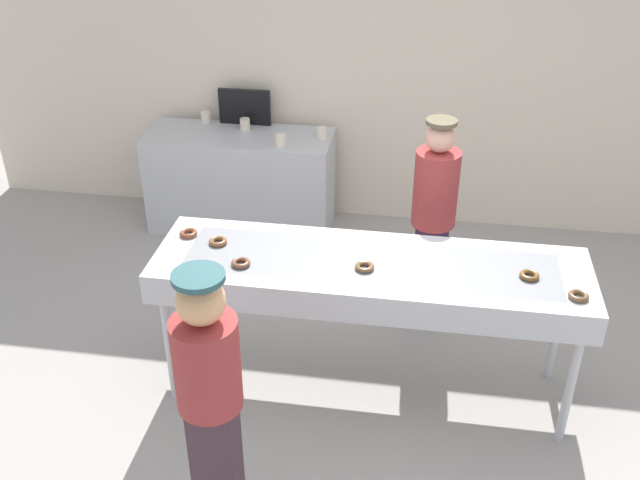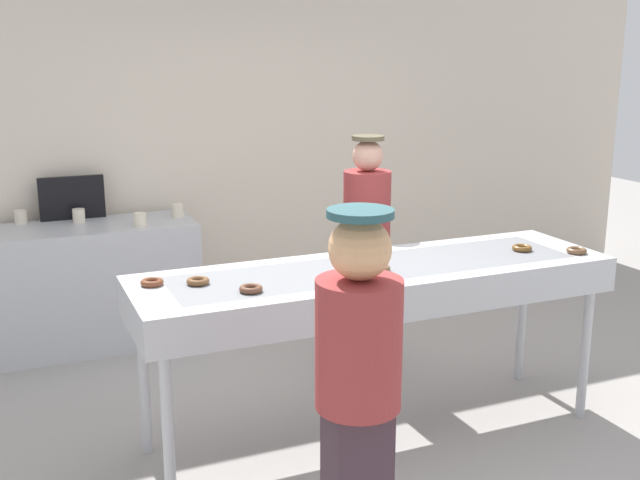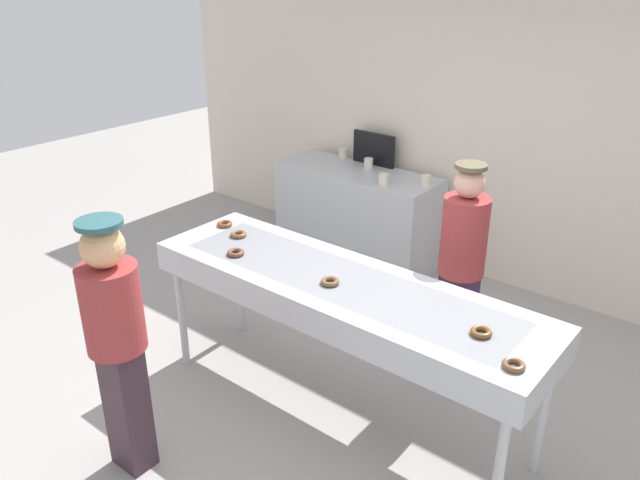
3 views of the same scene
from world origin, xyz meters
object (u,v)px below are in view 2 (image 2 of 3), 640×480
prep_counter (82,287)px  paper_cup_0 (79,215)px  customer_waiting (358,386)px  paper_cup_3 (21,217)px  paper_cup_2 (178,210)px  worker_baker (366,242)px  chocolate_donut_4 (522,248)px  paper_cup_1 (140,220)px  chocolate_donut_0 (198,281)px  chocolate_donut_1 (380,268)px  chocolate_donut_2 (152,282)px  menu_display (72,198)px  chocolate_donut_3 (577,251)px  chocolate_donut_5 (251,289)px  fryer_conveyor (376,283)px

prep_counter → paper_cup_0: (0.03, 0.14, 0.51)m
customer_waiting → paper_cup_3: 3.67m
paper_cup_0 → paper_cup_2: bearing=-8.2°
worker_baker → paper_cup_2: 1.59m
chocolate_donut_4 → paper_cup_1: 2.71m
chocolate_donut_0 → customer_waiting: customer_waiting is taller
chocolate_donut_1 → chocolate_donut_2: (-1.18, 0.23, 0.00)m
prep_counter → paper_cup_1: size_ratio=16.71×
customer_waiting → menu_display: bearing=86.6°
chocolate_donut_2 → worker_baker: 1.75m
chocolate_donut_1 → chocolate_donut_3: 1.24m
chocolate_donut_2 → chocolate_donut_3: bearing=-8.1°
chocolate_donut_5 → paper_cup_0: (-0.57, 2.38, -0.05)m
prep_counter → paper_cup_0: 0.53m
worker_baker → paper_cup_1: 1.68m
worker_baker → paper_cup_0: (-1.72, 1.33, 0.07)m
fryer_conveyor → customer_waiting: 1.37m
prep_counter → paper_cup_2: bearing=2.7°
chocolate_donut_0 → paper_cup_1: (0.03, 1.83, -0.05)m
chocolate_donut_4 → worker_baker: bearing=122.3°
chocolate_donut_1 → chocolate_donut_3: size_ratio=1.00×
chocolate_donut_0 → chocolate_donut_4: bearing=-2.9°
paper_cup_0 → chocolate_donut_1: bearing=-60.1°
chocolate_donut_3 → paper_cup_0: 3.52m
fryer_conveyor → chocolate_donut_1: 0.14m
chocolate_donut_3 → paper_cup_1: chocolate_donut_3 is taller
prep_counter → paper_cup_1: paper_cup_1 is taller
worker_baker → menu_display: 2.29m
chocolate_donut_1 → chocolate_donut_5: 0.76m
worker_baker → customer_waiting: worker_baker is taller
chocolate_donut_2 → paper_cup_2: size_ratio=1.17×
paper_cup_0 → menu_display: menu_display is taller
prep_counter → fryer_conveyor: bearing=-56.5°
prep_counter → paper_cup_1: (0.42, -0.18, 0.51)m
chocolate_donut_0 → chocolate_donut_3: (2.20, -0.27, 0.00)m
chocolate_donut_2 → menu_display: (-0.17, 2.20, 0.06)m
paper_cup_3 → chocolate_donut_4: bearing=-41.1°
chocolate_donut_1 → menu_display: size_ratio=0.25×
chocolate_donut_3 → menu_display: 3.63m
chocolate_donut_1 → paper_cup_2: bearing=105.3°
chocolate_donut_0 → chocolate_donut_1: bearing=-9.1°
paper_cup_2 → paper_cup_3: bearing=169.1°
chocolate_donut_1 → paper_cup_2: size_ratio=1.17×
chocolate_donut_4 → paper_cup_0: size_ratio=1.17×
chocolate_donut_1 → customer_waiting: 1.28m
customer_waiting → prep_counter: size_ratio=0.97×
chocolate_donut_4 → paper_cup_3: 3.58m
chocolate_donut_0 → chocolate_donut_5: size_ratio=1.00×
chocolate_donut_5 → paper_cup_2: size_ratio=1.17×
chocolate_donut_1 → chocolate_donut_5: size_ratio=1.00×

